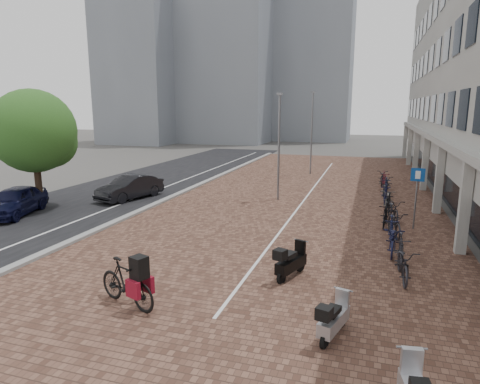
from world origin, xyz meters
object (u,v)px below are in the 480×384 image
Objects in this scene: car_navy at (15,201)px; hero_bike at (127,282)px; parking_sign at (417,188)px; scooter_mid at (291,261)px; car_dark at (130,187)px; scooter_front at (334,317)px.

hero_bike is at bearing -48.74° from car_navy.
parking_sign is at bearing -18.39° from hero_bike.
parking_sign reaches higher than scooter_mid.
car_dark is 16.64m from scooter_front.
hero_bike is 12.45m from parking_sign.
car_navy is at bearing -173.85° from scooter_mid.
hero_bike reaches higher than scooter_mid.
car_dark is at bearing 162.37° from scooter_mid.
scooter_mid is at bearing -30.15° from car_navy.
parking_sign is (7.72, 9.70, 1.13)m from hero_bike.
parking_sign reaches higher than car_navy.
hero_bike is (10.29, -6.47, -0.04)m from car_navy.
car_dark is at bearing 153.35° from scooter_front.
scooter_front is at bearing -43.31° from scooter_mid.
hero_bike reaches higher than car_navy.
car_navy is 12.15m from hero_bike.
scooter_mid is (3.72, 3.09, -0.12)m from hero_bike.
scooter_mid is (10.74, -8.20, -0.12)m from car_dark.
scooter_mid is 7.83m from parking_sign.
parking_sign reaches higher than car_dark.
car_dark is 14.86m from parking_sign.
car_navy is at bearing 173.37° from scooter_front.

